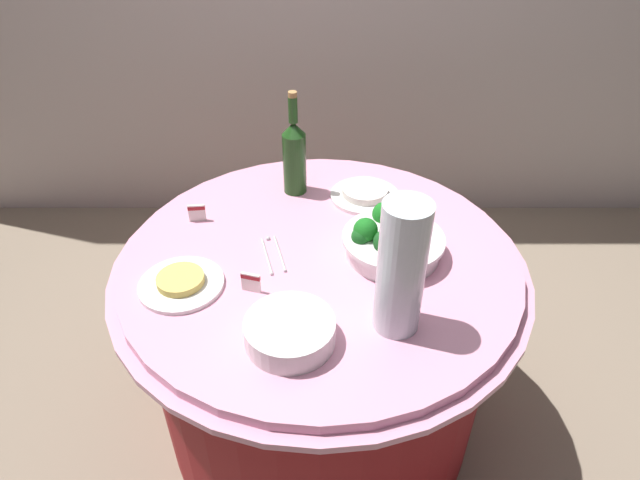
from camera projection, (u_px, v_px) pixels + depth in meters
ground_plane at (320, 416)px, 1.98m from camera, size 6.00×6.00×0.00m
buffet_table at (320, 344)px, 1.75m from camera, size 1.16×1.16×0.74m
broccoli_bowl at (391, 240)px, 1.51m from camera, size 0.28×0.28×0.12m
plate_stack at (290, 332)px, 1.26m from camera, size 0.21×0.21×0.06m
wine_bottle at (294, 155)px, 1.72m from camera, size 0.07×0.07×0.34m
decorative_fruit_vase at (401, 275)px, 1.23m from camera, size 0.11×0.11×0.34m
serving_tongs at (273, 254)px, 1.53m from camera, size 0.08×0.17×0.01m
food_plate_noodles at (181, 283)px, 1.42m from camera, size 0.22×0.22×0.03m
food_plate_rice at (365, 194)px, 1.76m from camera, size 0.22×0.22×0.04m
label_placard_front at (197, 212)px, 1.65m from camera, size 0.05×0.01×0.05m
label_placard_mid at (251, 281)px, 1.39m from camera, size 0.05×0.02×0.05m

